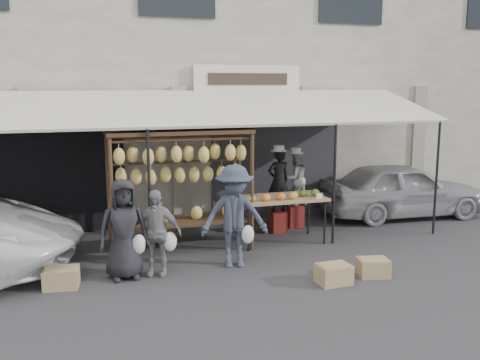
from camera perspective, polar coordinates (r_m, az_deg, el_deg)
The scene contains 16 objects.
ground_plane at distance 8.66m, azimuth -1.65°, elevation -10.31°, with size 90.00×90.00×0.00m, color #2D2D30.
shophouse at distance 14.50m, azimuth -8.94°, elevation 12.44°, with size 24.00×6.15×7.30m.
awning at distance 10.35m, azimuth -5.16°, elevation 7.57°, with size 10.00×2.35×2.92m.
banana_rack at distance 9.69m, azimuth -6.38°, elevation 1.43°, with size 2.60×0.90×2.24m.
produce_table at distance 10.27m, azimuth 4.44°, elevation -2.02°, with size 1.70×0.90×1.04m.
vendor_left at distance 10.99m, azimuth 4.12°, elevation -0.06°, with size 0.48×0.31×1.30m, color black.
vendor_right at distance 11.46m, azimuth 5.91°, elevation 0.15°, with size 0.57×0.44×1.17m, color #A2A2A4.
customer_left at distance 8.58m, azimuth -12.30°, elevation -5.16°, with size 0.78×0.51×1.60m, color black.
customer_mid at distance 8.66m, azimuth -8.99°, elevation -5.57°, with size 0.82×0.34×1.40m, color gray.
customer_right at distance 8.91m, azimuth -0.60°, elevation -3.90°, with size 1.12×0.64×1.73m, color #363D4D.
stool_left at distance 11.18m, azimuth 4.07°, elevation -4.46°, with size 0.31×0.31×0.44m, color maroon.
stool_right at distance 11.63m, azimuth 5.84°, elevation -3.83°, with size 0.33×0.33×0.46m, color maroon.
crate_near_a at distance 8.48m, azimuth 9.96°, elevation -9.86°, with size 0.50×0.38×0.30m, color tan.
crate_near_b at distance 8.91m, azimuth 14.01°, elevation -9.05°, with size 0.48×0.36×0.29m, color tan.
crate_far at distance 8.63m, azimuth -18.52°, elevation -9.86°, with size 0.51×0.38×0.30m, color tan.
sedan at distance 12.91m, azimuth 16.85°, elevation -0.97°, with size 1.52×3.77×1.28m, color #A0A0A5.
Camera 1 is at (-2.21, -7.82, 3.02)m, focal length 40.00 mm.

